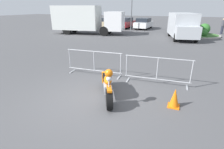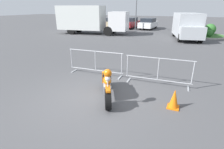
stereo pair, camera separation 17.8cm
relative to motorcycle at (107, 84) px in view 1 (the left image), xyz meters
name	(u,v)px [view 1 (the left image)]	position (x,y,z in m)	size (l,w,h in m)	color
ground_plane	(93,98)	(-0.39, -0.30, -0.46)	(120.00, 120.00, 0.00)	#4C4C4F
motorcycle	(107,84)	(0.00, 0.00, 0.00)	(1.13, 1.96, 1.20)	black
crowd_barrier_near	(94,63)	(-1.35, 1.66, 0.10)	(2.49, 0.58, 1.07)	#9EA0A5
crowd_barrier_far	(157,70)	(1.35, 1.66, 0.10)	(2.49, 0.58, 1.07)	#9EA0A5
box_truck	(85,19)	(-8.22, 12.70, 1.18)	(7.95, 3.37, 2.98)	silver
delivery_van	(182,25)	(1.86, 13.34, 0.79)	(3.04, 5.31, 2.31)	#B2B7BC
parked_car_blue	(94,22)	(-11.06, 20.19, 0.25)	(1.87, 4.19, 1.40)	#284799
parked_car_tan	(108,23)	(-8.45, 19.77, 0.25)	(1.86, 4.17, 1.39)	tan
parked_car_maroon	(125,23)	(-5.83, 19.94, 0.28)	(1.94, 4.36, 1.45)	maroon
parked_car_white	(144,23)	(-3.22, 20.03, 0.27)	(1.93, 4.32, 1.44)	white
pedestrian	(223,25)	(5.99, 18.37, 0.46)	(0.47, 0.47, 1.69)	#262838
planter_island	(201,33)	(3.71, 15.97, -0.13)	(4.15, 4.15, 1.21)	#ADA89E
traffic_cone	(175,98)	(2.09, 0.17, -0.17)	(0.34, 0.34, 0.59)	orange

